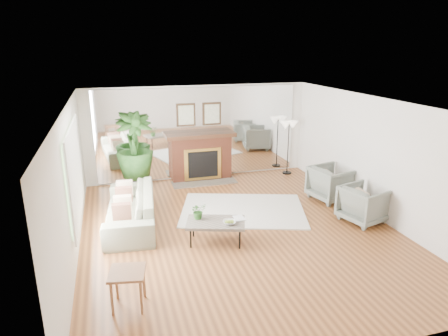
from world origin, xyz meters
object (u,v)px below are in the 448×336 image
object	(u,v)px
sofa	(130,208)
floor_lamp	(289,129)
armchair_back	(331,183)
side_table	(127,277)
potted_ficus	(135,149)
armchair_front	(364,204)
coffee_table	(216,223)
fireplace	(201,156)

from	to	relation	value
sofa	floor_lamp	size ratio (longest dim) A/B	1.61
armchair_back	side_table	bearing A→B (deg)	108.33
armchair_back	potted_ficus	size ratio (longest dim) A/B	0.46
sofa	armchair_back	xyz separation A→B (m)	(4.63, 0.07, 0.05)
armchair_front	floor_lamp	world-z (taller)	floor_lamp
potted_ficus	coffee_table	bearing A→B (deg)	-71.36
coffee_table	armchair_front	bearing A→B (deg)	0.99
potted_ficus	floor_lamp	distance (m)	4.19
sofa	floor_lamp	xyz separation A→B (m)	(4.48, 2.17, 0.93)
armchair_front	coffee_table	bearing A→B (deg)	74.87
side_table	potted_ficus	distance (m)	4.99
side_table	floor_lamp	world-z (taller)	floor_lamp
potted_ficus	floor_lamp	size ratio (longest dim) A/B	1.28
armchair_front	side_table	bearing A→B (deg)	91.55
coffee_table	side_table	bearing A→B (deg)	-138.18
potted_ficus	side_table	bearing A→B (deg)	-95.68
fireplace	armchair_back	size ratio (longest dim) A/B	2.32
fireplace	sofa	distance (m)	3.12
sofa	potted_ficus	xyz separation A→B (m)	(0.29, 2.20, 0.67)
armchair_back	potted_ficus	world-z (taller)	potted_ficus
fireplace	potted_ficus	size ratio (longest dim) A/B	1.07
side_table	potted_ficus	bearing A→B (deg)	84.32
coffee_table	potted_ficus	distance (m)	3.70
floor_lamp	potted_ficus	bearing A→B (deg)	179.64
fireplace	floor_lamp	xyz separation A→B (m)	(2.45, -0.19, 0.62)
armchair_back	side_table	world-z (taller)	armchair_back
fireplace	floor_lamp	world-z (taller)	fireplace
coffee_table	potted_ficus	xyz separation A→B (m)	(-1.17, 3.46, 0.63)
sofa	armchair_front	world-z (taller)	armchair_front
potted_ficus	floor_lamp	world-z (taller)	potted_ficus
armchair_front	side_table	distance (m)	5.07
coffee_table	side_table	size ratio (longest dim) A/B	2.12
sofa	side_table	xyz separation A→B (m)	(-0.20, -2.74, 0.11)
armchair_back	armchair_front	bearing A→B (deg)	168.12
armchair_front	fireplace	bearing A→B (deg)	20.02
coffee_table	sofa	bearing A→B (deg)	139.18
sofa	potted_ficus	world-z (taller)	potted_ficus
side_table	potted_ficus	world-z (taller)	potted_ficus
coffee_table	armchair_front	xyz separation A→B (m)	(3.17, 0.05, -0.01)
coffee_table	armchair_back	bearing A→B (deg)	22.73
armchair_back	coffee_table	bearing A→B (deg)	100.84
sofa	side_table	world-z (taller)	sofa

